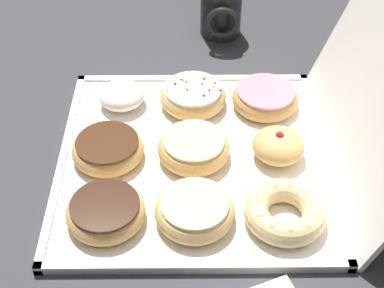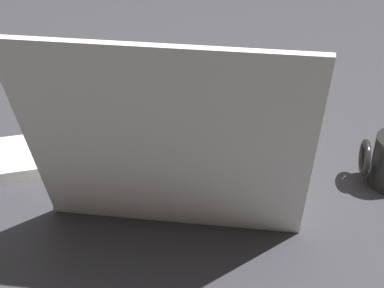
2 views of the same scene
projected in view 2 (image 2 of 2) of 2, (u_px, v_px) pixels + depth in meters
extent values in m
plane|color=#333338|center=(191.00, 150.00, 1.19)|extent=(3.00, 3.00, 0.00)
cube|color=white|center=(191.00, 148.00, 1.19)|extent=(0.43, 0.43, 0.01)
cube|color=white|center=(203.00, 98.00, 1.36)|extent=(0.43, 0.01, 0.01)
cube|color=white|center=(175.00, 214.00, 1.01)|extent=(0.43, 0.01, 0.01)
cube|color=white|center=(294.00, 155.00, 1.16)|extent=(0.01, 0.43, 0.01)
cube|color=white|center=(92.00, 140.00, 1.21)|extent=(0.01, 0.43, 0.01)
cube|color=white|center=(166.00, 149.00, 0.85)|extent=(0.43, 0.13, 0.39)
ellipsoid|color=white|center=(260.00, 112.00, 1.26)|extent=(0.08, 0.08, 0.04)
torus|color=tan|center=(200.00, 107.00, 1.29)|extent=(0.12, 0.12, 0.03)
cylinder|color=#472816|center=(201.00, 101.00, 1.28)|extent=(0.10, 0.10, 0.01)
torus|color=tan|center=(142.00, 105.00, 1.30)|extent=(0.11, 0.11, 0.03)
cylinder|color=#381E11|center=(141.00, 99.00, 1.29)|extent=(0.10, 0.10, 0.01)
torus|color=#E5B770|center=(257.00, 144.00, 1.16)|extent=(0.12, 0.12, 0.04)
cylinder|color=white|center=(257.00, 138.00, 1.15)|extent=(0.10, 0.10, 0.01)
sphere|color=yellow|center=(255.00, 132.00, 1.16)|extent=(0.01, 0.01, 0.01)
sphere|color=blue|center=(252.00, 148.00, 1.11)|extent=(0.00, 0.00, 0.00)
sphere|color=orange|center=(269.00, 132.00, 1.16)|extent=(0.00, 0.00, 0.00)
sphere|color=yellow|center=(254.00, 124.00, 1.19)|extent=(0.00, 0.00, 0.00)
sphere|color=green|center=(246.00, 140.00, 1.14)|extent=(0.01, 0.01, 0.01)
sphere|color=orange|center=(270.00, 142.00, 1.13)|extent=(0.01, 0.01, 0.01)
sphere|color=yellow|center=(270.00, 131.00, 1.17)|extent=(0.01, 0.01, 0.01)
sphere|color=yellow|center=(258.00, 146.00, 1.12)|extent=(0.00, 0.00, 0.00)
sphere|color=red|center=(263.00, 128.00, 1.17)|extent=(0.01, 0.01, 0.01)
sphere|color=red|center=(253.00, 143.00, 1.13)|extent=(0.00, 0.00, 0.00)
sphere|color=orange|center=(266.00, 133.00, 1.16)|extent=(0.00, 0.00, 0.00)
sphere|color=pink|center=(263.00, 140.00, 1.14)|extent=(0.00, 0.00, 0.00)
sphere|color=pink|center=(264.00, 147.00, 1.12)|extent=(0.01, 0.01, 0.01)
torus|color=tan|center=(189.00, 139.00, 1.18)|extent=(0.12, 0.12, 0.04)
cylinder|color=beige|center=(189.00, 132.00, 1.17)|extent=(0.10, 0.10, 0.01)
torus|color=#E5B770|center=(130.00, 134.00, 1.19)|extent=(0.12, 0.12, 0.03)
cylinder|color=beige|center=(129.00, 128.00, 1.18)|extent=(0.10, 0.10, 0.01)
torus|color=tan|center=(251.00, 182.00, 1.06)|extent=(0.12, 0.12, 0.03)
cylinder|color=pink|center=(252.00, 176.00, 1.05)|extent=(0.10, 0.10, 0.01)
ellipsoid|color=tan|center=(184.00, 177.00, 1.06)|extent=(0.08, 0.08, 0.05)
sphere|color=#B21923|center=(184.00, 168.00, 1.05)|extent=(0.01, 0.01, 0.01)
torus|color=#EACC8C|center=(113.00, 171.00, 1.08)|extent=(0.12, 0.12, 0.04)
sphere|color=#EACC8C|center=(91.00, 165.00, 1.08)|extent=(0.02, 0.02, 0.02)
sphere|color=#EACC8C|center=(91.00, 173.00, 1.06)|extent=(0.02, 0.02, 0.02)
sphere|color=#EACC8C|center=(98.00, 178.00, 1.05)|extent=(0.02, 0.02, 0.02)
sphere|color=#EACC8C|center=(110.00, 180.00, 1.04)|extent=(0.02, 0.02, 0.02)
sphere|color=#EACC8C|center=(123.00, 178.00, 1.05)|extent=(0.02, 0.02, 0.02)
sphere|color=#EACC8C|center=(132.00, 172.00, 1.07)|extent=(0.02, 0.02, 0.02)
sphere|color=#EACC8C|center=(134.00, 165.00, 1.08)|extent=(0.02, 0.02, 0.02)
sphere|color=#EACC8C|center=(130.00, 159.00, 1.10)|extent=(0.02, 0.02, 0.02)
sphere|color=#EACC8C|center=(120.00, 155.00, 1.11)|extent=(0.02, 0.02, 0.02)
sphere|color=#EACC8C|center=(108.00, 155.00, 1.11)|extent=(0.02, 0.02, 0.02)
sphere|color=#EACC8C|center=(98.00, 159.00, 1.10)|extent=(0.02, 0.02, 0.02)
torus|color=black|center=(365.00, 157.00, 1.07)|extent=(0.01, 0.07, 0.07)
cube|color=white|center=(29.00, 156.00, 1.15)|extent=(0.17, 0.17, 0.02)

